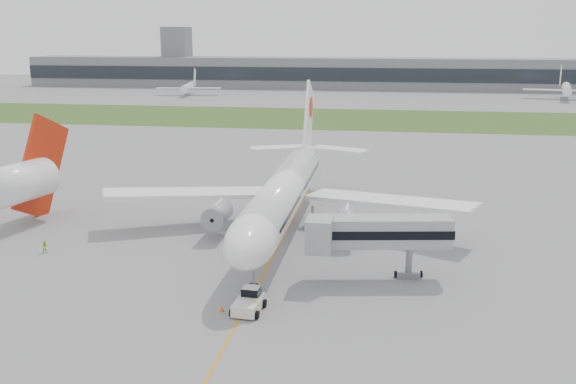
% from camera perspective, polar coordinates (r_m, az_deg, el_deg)
% --- Properties ---
extents(ground, '(600.00, 600.00, 0.00)m').
position_cam_1_polar(ground, '(78.07, -0.78, -4.66)').
color(ground, gray).
rests_on(ground, ground).
extents(apron_markings, '(70.00, 70.00, 0.04)m').
position_cam_1_polar(apron_markings, '(73.42, -1.44, -5.89)').
color(apron_markings, orange).
rests_on(apron_markings, ground).
extents(grass_strip, '(600.00, 50.00, 0.02)m').
position_cam_1_polar(grass_strip, '(194.93, 5.23, 6.52)').
color(grass_strip, '#365821').
rests_on(grass_strip, ground).
extents(terminal_building, '(320.00, 22.30, 14.00)m').
position_cam_1_polar(terminal_building, '(303.59, 6.70, 10.44)').
color(terminal_building, gray).
rests_on(terminal_building, ground).
extents(control_tower, '(12.00, 12.00, 56.00)m').
position_cam_1_polar(control_tower, '(322.69, -9.72, 9.29)').
color(control_tower, gray).
rests_on(control_tower, ground).
extents(airliner, '(48.13, 53.95, 17.88)m').
position_cam_1_polar(airliner, '(81.12, -0.21, 0.21)').
color(airliner, white).
rests_on(airliner, ground).
extents(pushback_tug, '(2.89, 4.07, 2.01)m').
position_cam_1_polar(pushback_tug, '(59.93, -3.48, -9.66)').
color(pushback_tug, silver).
rests_on(pushback_tug, ground).
extents(jet_bridge, '(14.78, 6.45, 6.89)m').
position_cam_1_polar(jet_bridge, '(66.15, 7.62, -3.61)').
color(jet_bridge, '#949496').
rests_on(jet_bridge, ground).
extents(safety_cone_left, '(0.41, 0.41, 0.57)m').
position_cam_1_polar(safety_cone_left, '(60.17, -5.90, -10.28)').
color(safety_cone_left, '#FF470D').
rests_on(safety_cone_left, ground).
extents(safety_cone_right, '(0.44, 0.44, 0.60)m').
position_cam_1_polar(safety_cone_right, '(60.26, -2.52, -10.16)').
color(safety_cone_right, '#FF470D').
rests_on(safety_cone_right, ground).
extents(ground_crew_near, '(0.67, 0.53, 1.61)m').
position_cam_1_polar(ground_crew_near, '(59.11, -2.88, -10.13)').
color(ground_crew_near, '#AFE626').
rests_on(ground_crew_near, ground).
extents(ground_crew_far, '(0.93, 0.92, 1.52)m').
position_cam_1_polar(ground_crew_far, '(79.96, -20.77, -4.57)').
color(ground_crew_far, '#9CEE27').
rests_on(ground_crew_far, ground).
extents(neighbor_aircraft, '(7.50, 18.68, 15.07)m').
position_cam_1_polar(neighbor_aircraft, '(91.22, -22.83, 0.85)').
color(neighbor_aircraft, red).
rests_on(neighbor_aircraft, ground).
extents(distant_aircraft_left, '(30.01, 27.38, 10.21)m').
position_cam_1_polar(distant_aircraft_left, '(271.85, -8.81, 8.49)').
color(distant_aircraft_left, white).
rests_on(distant_aircraft_left, ground).
extents(distant_aircraft_right, '(37.19, 34.40, 12.11)m').
position_cam_1_polar(distant_aircraft_right, '(273.39, 23.44, 7.55)').
color(distant_aircraft_right, white).
rests_on(distant_aircraft_right, ground).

